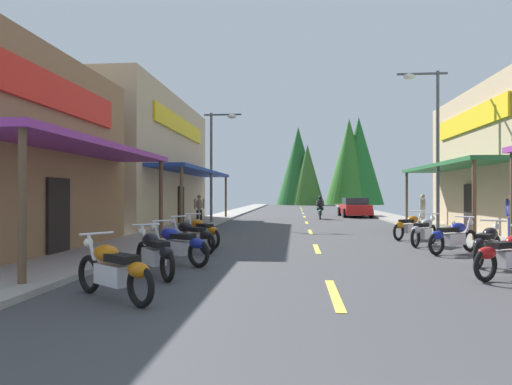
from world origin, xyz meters
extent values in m
cube|color=#424244|center=(0.00, 26.87, -0.05)|extent=(9.74, 83.74, 0.10)
cube|color=#9E9991|center=(-5.93, 26.87, 0.06)|extent=(2.11, 83.74, 0.12)
cube|color=gray|center=(5.93, 26.87, 0.06)|extent=(2.11, 83.74, 0.12)
cube|color=#E0C64C|center=(0.00, 7.20, 0.01)|extent=(0.16, 2.40, 0.01)
cube|color=#E0C64C|center=(0.00, 13.44, 0.01)|extent=(0.16, 2.40, 0.01)
cube|color=#E0C64C|center=(0.00, 19.54, 0.01)|extent=(0.16, 2.40, 0.01)
cube|color=#E0C64C|center=(0.00, 25.96, 0.01)|extent=(0.16, 2.40, 0.01)
cube|color=#E0C64C|center=(0.00, 32.80, 0.01)|extent=(0.16, 2.40, 0.01)
cube|color=#E0C64C|center=(0.00, 38.90, 0.01)|extent=(0.16, 2.40, 0.01)
cube|color=#E0C64C|center=(0.00, 45.72, 0.01)|extent=(0.16, 2.40, 0.01)
cube|color=#E0C64C|center=(0.00, 50.93, 0.01)|extent=(0.16, 2.40, 0.01)
cube|color=#E0C64C|center=(0.00, 56.35, 0.01)|extent=(0.16, 2.40, 0.01)
cube|color=#8C338C|center=(-6.08, 11.12, 2.90)|extent=(1.80, 8.51, 0.16)
cylinder|color=brown|center=(-5.38, 7.06, 1.41)|extent=(0.14, 0.14, 2.82)
cylinder|color=brown|center=(-5.38, 15.17, 1.41)|extent=(0.14, 0.14, 2.82)
cube|color=red|center=(-6.92, 11.12, 4.34)|extent=(0.10, 6.62, 0.90)
cube|color=black|center=(-6.94, 11.12, 1.05)|extent=(0.08, 1.10, 2.10)
cube|color=tan|center=(-10.72, 24.03, 3.47)|extent=(7.47, 13.76, 6.93)
cube|color=navy|center=(-6.08, 24.03, 2.90)|extent=(1.80, 12.39, 0.16)
cylinder|color=brown|center=(-5.38, 18.04, 1.41)|extent=(0.14, 0.14, 2.82)
cylinder|color=brown|center=(-5.38, 30.03, 1.41)|extent=(0.14, 0.14, 2.82)
cube|color=yellow|center=(-6.92, 24.03, 5.41)|extent=(0.10, 9.63, 0.90)
cube|color=black|center=(-6.94, 24.03, 1.05)|extent=(0.08, 1.10, 2.10)
cube|color=#236033|center=(6.08, 20.10, 2.90)|extent=(1.80, 9.69, 0.16)
cylinder|color=brown|center=(5.38, 15.46, 1.41)|extent=(0.14, 0.14, 2.82)
cylinder|color=brown|center=(5.38, 24.74, 1.41)|extent=(0.14, 0.14, 2.82)
cube|color=yellow|center=(6.92, 20.10, 4.90)|extent=(0.10, 7.53, 0.90)
cube|color=black|center=(6.94, 20.10, 1.05)|extent=(0.08, 1.10, 2.10)
cylinder|color=#474C51|center=(-5.27, 24.14, 3.07)|extent=(0.14, 0.14, 6.14)
cylinder|color=#474C51|center=(-4.64, 24.14, 6.04)|extent=(2.07, 0.10, 0.10)
ellipsoid|color=silver|center=(-4.11, 24.14, 5.94)|extent=(0.50, 0.30, 0.24)
cylinder|color=#474C51|center=(5.27, 19.01, 3.41)|extent=(0.14, 0.14, 6.81)
cylinder|color=#474C51|center=(4.64, 19.01, 6.71)|extent=(2.07, 0.10, 0.10)
ellipsoid|color=silver|center=(4.11, 19.01, 6.61)|extent=(0.50, 0.30, 0.24)
torus|color=black|center=(2.95, 8.53, 0.32)|extent=(0.59, 0.43, 0.64)
cube|color=silver|center=(3.58, 8.93, 0.40)|extent=(0.74, 0.61, 0.32)
cube|color=black|center=(3.37, 8.80, 0.68)|extent=(0.66, 0.56, 0.12)
ellipsoid|color=#A51414|center=(2.99, 8.55, 0.55)|extent=(0.50, 0.44, 0.24)
torus|color=black|center=(4.37, 11.41, 0.32)|extent=(0.46, 0.57, 0.64)
torus|color=black|center=(3.48, 10.21, 0.32)|extent=(0.46, 0.57, 0.64)
cube|color=silver|center=(3.93, 10.81, 0.40)|extent=(0.64, 0.73, 0.32)
ellipsoid|color=black|center=(4.05, 10.97, 0.72)|extent=(0.59, 0.64, 0.28)
cube|color=black|center=(3.78, 10.61, 0.68)|extent=(0.58, 0.65, 0.12)
ellipsoid|color=black|center=(3.51, 10.25, 0.55)|extent=(0.45, 0.50, 0.24)
cylinder|color=silver|center=(4.30, 11.31, 0.65)|extent=(0.27, 0.33, 0.71)
cylinder|color=silver|center=(4.22, 11.21, 1.02)|extent=(0.51, 0.39, 0.04)
sphere|color=white|center=(4.39, 11.44, 0.85)|extent=(0.16, 0.16, 0.16)
torus|color=black|center=(4.39, 13.17, 0.32)|extent=(0.58, 0.46, 0.64)
torus|color=black|center=(3.18, 12.28, 0.32)|extent=(0.58, 0.46, 0.64)
cube|color=silver|center=(3.79, 12.72, 0.40)|extent=(0.73, 0.64, 0.32)
ellipsoid|color=navy|center=(3.95, 12.84, 0.72)|extent=(0.64, 0.59, 0.28)
cube|color=black|center=(3.58, 12.58, 0.68)|extent=(0.65, 0.58, 0.12)
ellipsoid|color=navy|center=(3.22, 12.31, 0.55)|extent=(0.50, 0.45, 0.24)
cylinder|color=silver|center=(4.29, 13.09, 0.65)|extent=(0.34, 0.27, 0.71)
cylinder|color=silver|center=(4.19, 13.02, 1.02)|extent=(0.39, 0.51, 0.04)
sphere|color=white|center=(4.42, 13.19, 0.85)|extent=(0.16, 0.16, 0.16)
torus|color=black|center=(3.96, 15.30, 0.32)|extent=(0.45, 0.58, 0.64)
torus|color=black|center=(3.09, 14.08, 0.32)|extent=(0.45, 0.58, 0.64)
cube|color=silver|center=(3.52, 14.69, 0.40)|extent=(0.63, 0.73, 0.32)
ellipsoid|color=#99999E|center=(3.64, 14.85, 0.72)|extent=(0.59, 0.64, 0.28)
cube|color=black|center=(3.38, 14.48, 0.68)|extent=(0.58, 0.65, 0.12)
ellipsoid|color=#99999E|center=(3.12, 14.12, 0.55)|extent=(0.45, 0.50, 0.24)
cylinder|color=silver|center=(3.88, 15.19, 0.65)|extent=(0.26, 0.34, 0.71)
cylinder|color=silver|center=(3.81, 15.09, 1.02)|extent=(0.51, 0.38, 0.04)
sphere|color=white|center=(3.98, 15.32, 0.85)|extent=(0.16, 0.16, 0.16)
torus|color=black|center=(4.10, 17.26, 0.32)|extent=(0.52, 0.52, 0.64)
torus|color=black|center=(3.04, 16.19, 0.32)|extent=(0.52, 0.52, 0.64)
cube|color=silver|center=(3.57, 16.73, 0.40)|extent=(0.69, 0.69, 0.32)
ellipsoid|color=#BF660C|center=(3.71, 16.87, 0.72)|extent=(0.62, 0.62, 0.28)
cube|color=black|center=(3.40, 16.55, 0.68)|extent=(0.62, 0.62, 0.12)
ellipsoid|color=#BF660C|center=(3.08, 16.23, 0.55)|extent=(0.48, 0.48, 0.24)
cylinder|color=silver|center=(4.01, 17.16, 0.65)|extent=(0.30, 0.31, 0.71)
cylinder|color=silver|center=(3.93, 17.08, 1.02)|extent=(0.45, 0.45, 0.04)
sphere|color=white|center=(4.12, 17.28, 0.85)|extent=(0.16, 0.16, 0.16)
torus|color=black|center=(-4.12, 6.96, 0.32)|extent=(0.57, 0.46, 0.64)
torus|color=black|center=(-2.92, 6.07, 0.32)|extent=(0.57, 0.46, 0.64)
cube|color=silver|center=(-3.52, 6.52, 0.40)|extent=(0.73, 0.64, 0.32)
ellipsoid|color=#BF660C|center=(-3.68, 6.64, 0.72)|extent=(0.64, 0.59, 0.28)
cube|color=black|center=(-3.32, 6.37, 0.68)|extent=(0.65, 0.58, 0.12)
ellipsoid|color=#BF660C|center=(-2.96, 6.10, 0.55)|extent=(0.50, 0.45, 0.24)
cylinder|color=silver|center=(-4.02, 6.89, 0.65)|extent=(0.33, 0.27, 0.71)
cylinder|color=silver|center=(-3.92, 6.81, 1.02)|extent=(0.39, 0.51, 0.04)
sphere|color=white|center=(-4.15, 6.98, 0.85)|extent=(0.16, 0.16, 0.16)
torus|color=black|center=(-3.97, 9.18, 0.32)|extent=(0.46, 0.57, 0.64)
torus|color=black|center=(-3.07, 7.98, 0.32)|extent=(0.46, 0.57, 0.64)
cube|color=silver|center=(-3.52, 8.58, 0.40)|extent=(0.64, 0.73, 0.32)
ellipsoid|color=black|center=(-3.64, 8.74, 0.72)|extent=(0.59, 0.64, 0.28)
cube|color=black|center=(-3.37, 8.38, 0.68)|extent=(0.58, 0.65, 0.12)
ellipsoid|color=black|center=(-3.10, 8.02, 0.55)|extent=(0.46, 0.50, 0.24)
cylinder|color=silver|center=(-3.89, 9.08, 0.65)|extent=(0.27, 0.33, 0.71)
cylinder|color=silver|center=(-3.82, 8.98, 1.02)|extent=(0.50, 0.39, 0.04)
sphere|color=white|center=(-3.99, 9.21, 0.85)|extent=(0.16, 0.16, 0.16)
torus|color=black|center=(-4.12, 10.49, 0.32)|extent=(0.60, 0.42, 0.64)
torus|color=black|center=(-2.84, 9.71, 0.32)|extent=(0.60, 0.42, 0.64)
cube|color=silver|center=(-3.48, 10.10, 0.40)|extent=(0.74, 0.60, 0.32)
ellipsoid|color=navy|center=(-3.65, 10.20, 0.72)|extent=(0.64, 0.57, 0.28)
cube|color=black|center=(-3.27, 9.97, 0.68)|extent=(0.66, 0.55, 0.12)
ellipsoid|color=navy|center=(-2.88, 9.73, 0.55)|extent=(0.50, 0.43, 0.24)
cylinder|color=silver|center=(-4.01, 10.42, 0.65)|extent=(0.35, 0.25, 0.71)
cylinder|color=silver|center=(-3.91, 10.36, 1.02)|extent=(0.35, 0.53, 0.04)
sphere|color=white|center=(-4.15, 10.51, 0.85)|extent=(0.16, 0.16, 0.16)
torus|color=black|center=(-4.24, 12.69, 0.32)|extent=(0.57, 0.47, 0.64)
torus|color=black|center=(-3.05, 11.78, 0.32)|extent=(0.57, 0.47, 0.64)
cube|color=silver|center=(-3.65, 12.24, 0.40)|extent=(0.73, 0.65, 0.32)
ellipsoid|color=black|center=(-3.81, 12.36, 0.72)|extent=(0.64, 0.60, 0.28)
cube|color=black|center=(-3.45, 12.08, 0.68)|extent=(0.65, 0.59, 0.12)
ellipsoid|color=black|center=(-3.09, 11.81, 0.55)|extent=(0.50, 0.46, 0.24)
cylinder|color=silver|center=(-4.14, 12.61, 0.65)|extent=(0.33, 0.27, 0.71)
cylinder|color=silver|center=(-4.04, 12.54, 1.02)|extent=(0.40, 0.50, 0.04)
sphere|color=white|center=(-4.27, 12.71, 0.85)|extent=(0.16, 0.16, 0.16)
torus|color=black|center=(-4.15, 14.26, 0.32)|extent=(0.51, 0.54, 0.64)
torus|color=black|center=(-3.13, 13.17, 0.32)|extent=(0.51, 0.54, 0.64)
cube|color=silver|center=(-3.64, 13.71, 0.40)|extent=(0.68, 0.70, 0.32)
ellipsoid|color=#BF660C|center=(-3.78, 13.86, 0.72)|extent=(0.62, 0.63, 0.28)
cube|color=black|center=(-3.47, 13.53, 0.68)|extent=(0.61, 0.63, 0.12)
ellipsoid|color=#BF660C|center=(-3.16, 13.20, 0.55)|extent=(0.48, 0.49, 0.24)
cylinder|color=silver|center=(-4.06, 14.16, 0.65)|extent=(0.30, 0.31, 0.71)
cylinder|color=silver|center=(-3.98, 14.08, 1.02)|extent=(0.46, 0.44, 0.04)
sphere|color=white|center=(-4.17, 14.28, 0.85)|extent=(0.16, 0.16, 0.16)
torus|color=black|center=(1.03, 30.70, 0.32)|extent=(0.13, 0.64, 0.64)
torus|color=black|center=(0.95, 29.21, 0.32)|extent=(0.13, 0.64, 0.64)
cube|color=silver|center=(0.99, 29.96, 0.40)|extent=(0.32, 0.71, 0.32)
ellipsoid|color=#0C5933|center=(1.00, 30.15, 0.72)|extent=(0.35, 0.58, 0.28)
cube|color=black|center=(0.98, 29.71, 0.68)|extent=(0.31, 0.61, 0.12)
ellipsoid|color=#0C5933|center=(0.95, 29.26, 0.55)|extent=(0.26, 0.45, 0.24)
cylinder|color=silver|center=(1.02, 30.57, 0.65)|extent=(0.08, 0.37, 0.71)
cylinder|color=silver|center=(1.02, 30.45, 1.02)|extent=(0.60, 0.07, 0.04)
sphere|color=white|center=(1.03, 30.73, 0.85)|extent=(0.16, 0.16, 0.16)
ellipsoid|color=black|center=(0.98, 29.81, 1.05)|extent=(0.40, 0.40, 0.64)
sphere|color=black|center=(0.98, 29.86, 1.45)|extent=(0.24, 0.24, 0.24)
cylinder|color=black|center=(0.83, 29.98, 0.70)|extent=(0.16, 0.43, 0.24)
cylinder|color=black|center=(0.79, 30.12, 1.05)|extent=(0.13, 0.51, 0.40)
cylinder|color=black|center=(1.15, 29.97, 0.70)|extent=(0.16, 0.43, 0.24)
cylinder|color=black|center=(1.21, 30.09, 1.05)|extent=(0.13, 0.51, 0.40)
cylinder|color=#B2A599|center=(5.75, 23.15, 0.41)|extent=(0.14, 0.14, 0.83)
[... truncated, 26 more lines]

